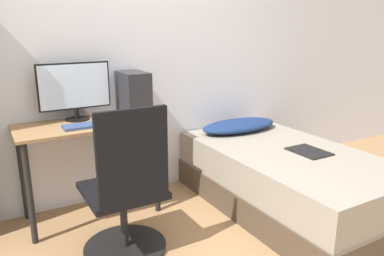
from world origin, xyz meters
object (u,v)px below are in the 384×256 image
keyboard (90,125)px  pc_tower (134,94)px  bed (287,179)px  office_chair (126,202)px  monitor (75,89)px

keyboard → pc_tower: 0.49m
bed → pc_tower: size_ratio=5.18×
office_chair → monitor: size_ratio=1.88×
office_chair → pc_tower: pc_tower is taller
pc_tower → office_chair: bearing=-116.2°
office_chair → monitor: (-0.09, 0.82, 0.63)m
monitor → keyboard: bearing=-83.3°
monitor → pc_tower: (0.45, -0.08, -0.07)m
monitor → bed: bearing=-29.1°
bed → pc_tower: pc_tower is taller
keyboard → office_chair: bearing=-84.2°
monitor → office_chair: bearing=-83.9°
office_chair → pc_tower: size_ratio=2.88×
bed → monitor: (-1.50, 0.83, 0.77)m
bed → monitor: size_ratio=3.38×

